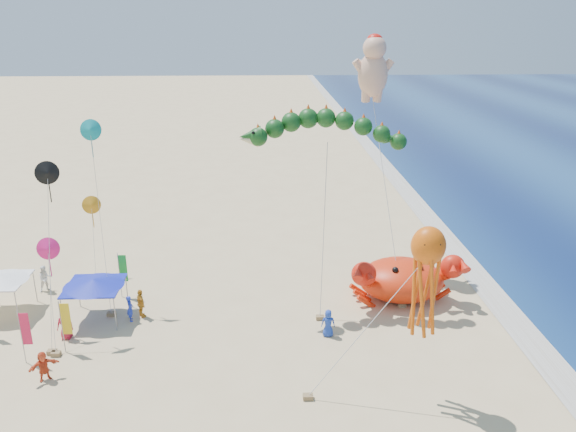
# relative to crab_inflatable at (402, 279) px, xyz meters

# --- Properties ---
(ground) EXTENTS (320.00, 320.00, 0.00)m
(ground) POSITION_rel_crab_inflatable_xyz_m (-5.61, -3.45, -1.47)
(ground) COLOR #D1B784
(ground) RESTS_ON ground
(foam_strip) EXTENTS (320.00, 320.00, 0.00)m
(foam_strip) POSITION_rel_crab_inflatable_xyz_m (6.39, -3.45, -1.46)
(foam_strip) COLOR silver
(foam_strip) RESTS_ON ground
(crab_inflatable) EXTENTS (7.63, 5.41, 3.34)m
(crab_inflatable) POSITION_rel_crab_inflatable_xyz_m (0.00, 0.00, 0.00)
(crab_inflatable) COLOR red
(crab_inflatable) RESTS_ON ground
(dragon_kite) EXTENTS (10.31, 4.15, 12.32)m
(dragon_kite) POSITION_rel_crab_inflatable_xyz_m (-5.32, -0.18, 9.72)
(dragon_kite) COLOR #103D14
(dragon_kite) RESTS_ON ground
(cherub_kite) EXTENTS (2.61, 7.97, 16.80)m
(cherub_kite) POSITION_rel_crab_inflatable_xyz_m (-1.47, 5.76, 13.16)
(cherub_kite) COLOR #EBB08F
(cherub_kite) RESTS_ON ground
(octopus_kite) EXTENTS (6.39, 1.43, 8.99)m
(octopus_kite) POSITION_rel_crab_inflatable_xyz_m (-1.68, -10.23, 5.26)
(octopus_kite) COLOR #E0580B
(octopus_kite) RESTS_ON ground
(canopy_blue) EXTENTS (3.67, 3.67, 2.71)m
(canopy_blue) POSITION_rel_crab_inflatable_xyz_m (-19.56, -1.78, 0.97)
(canopy_blue) COLOR gray
(canopy_blue) RESTS_ON ground
(canopy_white) EXTENTS (3.44, 3.44, 2.71)m
(canopy_white) POSITION_rel_crab_inflatable_xyz_m (-25.65, -0.80, 0.97)
(canopy_white) COLOR gray
(canopy_white) RESTS_ON ground
(feather_flags) EXTENTS (7.23, 7.61, 3.20)m
(feather_flags) POSITION_rel_crab_inflatable_xyz_m (-21.43, -3.70, 0.54)
(feather_flags) COLOR gray
(feather_flags) RESTS_ON ground
(beachgoers) EXTENTS (19.73, 11.41, 1.89)m
(beachgoers) POSITION_rel_crab_inflatable_xyz_m (-18.48, -3.07, -0.58)
(beachgoers) COLOR orange
(beachgoers) RESTS_ON ground
(small_kites) EXTENTS (3.33, 11.73, 12.06)m
(small_kites) POSITION_rel_crab_inflatable_xyz_m (-20.73, -0.38, 5.65)
(small_kites) COLOR #E21972
(small_kites) RESTS_ON ground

